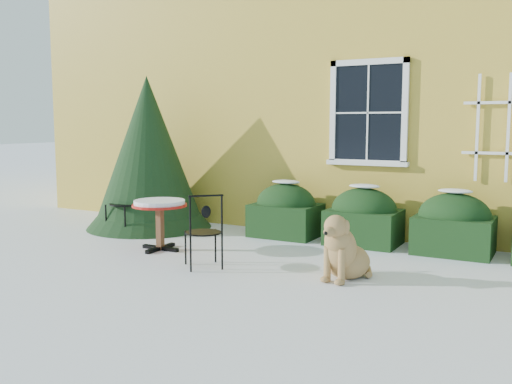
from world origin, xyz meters
The scene contains 8 objects.
ground centered at (0.00, 0.00, 0.00)m, with size 80.00×80.00×0.00m, color white.
house centered at (0.00, 7.00, 3.22)m, with size 12.40×8.40×6.40m.
hedge_row centered at (1.65, 2.55, 0.40)m, with size 4.95×0.80×0.91m.
evergreen_shrub centered at (-2.75, 2.13, 1.05)m, with size 2.17×2.17×2.62m.
bistro_table centered at (-1.44, 0.76, 0.60)m, with size 0.78×0.78×0.72m.
patio_chair_near centered at (-0.32, 0.22, 0.47)m, with size 0.59×0.59×0.95m.
patio_chair_far centered at (-2.72, 1.51, 0.53)m, with size 0.51×0.50×1.05m.
dog centered at (1.41, 0.54, 0.32)m, with size 0.59×0.87×0.80m.
Camera 1 is at (3.63, -5.64, 1.81)m, focal length 40.00 mm.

